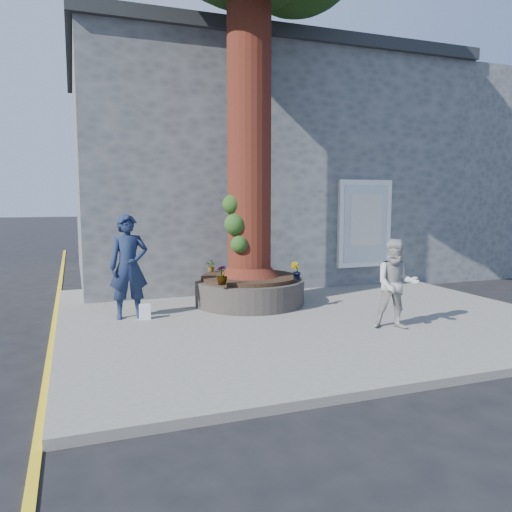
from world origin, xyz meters
name	(u,v)px	position (x,y,z in m)	size (l,w,h in m)	color
ground	(244,337)	(0.00, 0.00, 0.00)	(120.00, 120.00, 0.00)	black
pavement	(300,314)	(1.50, 1.00, 0.06)	(9.00, 8.00, 0.12)	slate
yellow_line	(52,339)	(-3.05, 1.00, 0.00)	(0.10, 30.00, 0.01)	yellow
stone_shop	(246,172)	(2.50, 7.20, 3.16)	(10.30, 8.30, 6.30)	#505355
neighbour_shop	(450,180)	(10.50, 7.20, 3.00)	(6.00, 8.00, 6.00)	#505355
planter	(250,290)	(0.80, 2.00, 0.41)	(2.30, 2.30, 0.60)	black
man	(129,267)	(-1.72, 1.59, 1.08)	(0.70, 0.46, 1.93)	#16213C
woman	(396,284)	(2.46, -0.78, 0.89)	(0.75, 0.58, 1.54)	#A4A29D
shopping_bag	(145,312)	(-1.47, 1.39, 0.26)	(0.20, 0.12, 0.28)	white
plant_a	(254,262)	(1.21, 2.85, 0.88)	(0.17, 0.12, 0.33)	gray
plant_b	(296,271)	(1.48, 1.15, 0.90)	(0.20, 0.20, 0.37)	gray
plant_c	(222,275)	(-0.05, 1.15, 0.91)	(0.21, 0.21, 0.37)	gray
plant_d	(211,266)	(0.20, 2.85, 0.85)	(0.24, 0.21, 0.27)	gray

